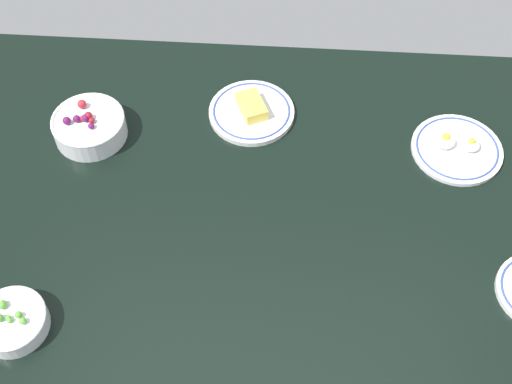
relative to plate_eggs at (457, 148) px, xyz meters
The scene contains 5 objects.
dining_table 49.09cm from the plate_eggs, 160.05° to the right, with size 158.04×99.59×4.00cm, color black.
plate_eggs is the anchor object (origin of this frame).
bowl_berries 86.63cm from the plate_eggs, behind, with size 17.26×17.26×7.46cm.
plate_cheese 49.51cm from the plate_eggs, behind, with size 20.93×20.93×4.38cm.
bowl_peas 104.42cm from the plate_eggs, 150.75° to the right, with size 13.95×13.95×5.35cm.
Camera 1 is at (5.86, -86.84, 125.86)cm, focal length 47.04 mm.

